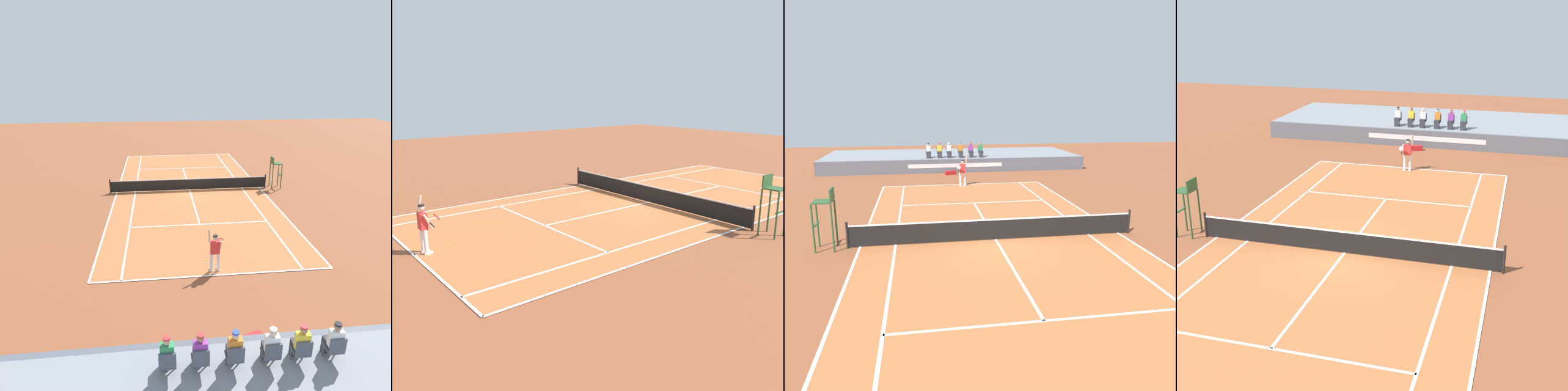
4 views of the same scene
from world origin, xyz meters
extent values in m
plane|color=brown|center=(0.00, 0.00, 0.00)|extent=(80.00, 80.00, 0.00)
cube|color=#B76638|center=(0.00, 0.00, 0.01)|extent=(10.98, 23.78, 0.02)
cube|color=white|center=(0.00, 11.89, 0.02)|extent=(10.98, 0.10, 0.01)
cube|color=white|center=(-5.49, 0.00, 0.02)|extent=(0.10, 23.78, 0.01)
cube|color=white|center=(5.49, 0.00, 0.02)|extent=(0.10, 23.78, 0.01)
cube|color=white|center=(-4.11, 0.00, 0.02)|extent=(0.10, 23.78, 0.01)
cube|color=white|center=(4.11, 0.00, 0.02)|extent=(0.10, 23.78, 0.01)
cube|color=white|center=(0.00, 6.40, 0.02)|extent=(8.22, 0.10, 0.01)
cube|color=white|center=(0.00, -6.40, 0.02)|extent=(8.22, 0.10, 0.01)
cube|color=white|center=(0.00, 0.00, 0.02)|extent=(0.10, 12.80, 0.01)
cube|color=white|center=(0.00, 11.79, 0.02)|extent=(0.10, 0.20, 0.01)
cylinder|color=black|center=(-5.94, 0.00, 0.54)|extent=(0.10, 0.10, 1.07)
cylinder|color=black|center=(5.94, 0.00, 0.54)|extent=(0.10, 0.10, 1.07)
cube|color=black|center=(0.00, 0.00, 0.48)|extent=(11.78, 0.02, 0.84)
cube|color=white|center=(0.00, 0.00, 0.90)|extent=(11.78, 0.03, 0.06)
cube|color=#565B66|center=(0.00, 17.00, 0.57)|extent=(22.33, 0.24, 1.13)
cube|color=silver|center=(0.00, 16.87, 0.62)|extent=(7.81, 0.01, 0.32)
cube|color=gray|center=(0.00, 21.16, 0.57)|extent=(22.33, 8.08, 1.13)
cube|color=#474C56|center=(-2.18, 18.04, 1.54)|extent=(0.44, 0.44, 0.06)
cube|color=#474C56|center=(-2.18, 18.24, 1.79)|extent=(0.44, 0.06, 0.44)
cylinder|color=#4C4C51|center=(-2.01, 17.89, 1.32)|extent=(0.04, 0.04, 0.38)
cylinder|color=#4C4C51|center=(-2.36, 17.89, 1.32)|extent=(0.04, 0.04, 0.38)
cube|color=#2D2D33|center=(-2.18, 17.94, 1.62)|extent=(0.34, 0.44, 0.16)
cube|color=#2D2D33|center=(-2.18, 17.74, 1.35)|extent=(0.30, 0.14, 0.44)
cube|color=white|center=(-2.18, 18.10, 1.91)|extent=(0.36, 0.22, 0.52)
sphere|color=#A37556|center=(-2.18, 18.10, 2.28)|extent=(0.20, 0.20, 0.20)
cylinder|color=black|center=(-2.18, 18.10, 2.37)|extent=(0.19, 0.19, 0.05)
cube|color=#474C56|center=(-1.26, 18.04, 1.54)|extent=(0.44, 0.44, 0.06)
cube|color=#474C56|center=(-1.26, 18.24, 1.79)|extent=(0.44, 0.06, 0.44)
cylinder|color=#4C4C51|center=(-1.09, 17.89, 1.32)|extent=(0.04, 0.04, 0.38)
cylinder|color=#4C4C51|center=(-1.44, 17.89, 1.32)|extent=(0.04, 0.04, 0.38)
cube|color=#2D2D33|center=(-1.26, 17.94, 1.62)|extent=(0.34, 0.44, 0.16)
cube|color=#2D2D33|center=(-1.26, 17.74, 1.35)|extent=(0.30, 0.14, 0.44)
cube|color=yellow|center=(-1.26, 18.10, 1.91)|extent=(0.36, 0.22, 0.52)
sphere|color=#A37556|center=(-1.26, 18.10, 2.28)|extent=(0.20, 0.20, 0.20)
cylinder|color=red|center=(-1.26, 18.10, 2.37)|extent=(0.19, 0.19, 0.05)
cube|color=#474C56|center=(-0.44, 18.04, 1.54)|extent=(0.44, 0.44, 0.06)
cube|color=#474C56|center=(-0.44, 18.24, 1.79)|extent=(0.44, 0.06, 0.44)
cylinder|color=#4C4C51|center=(-0.27, 17.89, 1.32)|extent=(0.04, 0.04, 0.38)
cylinder|color=#4C4C51|center=(-0.62, 17.89, 1.32)|extent=(0.04, 0.04, 0.38)
cube|color=#2D2D33|center=(-0.44, 17.94, 1.62)|extent=(0.34, 0.44, 0.16)
cube|color=#2D2D33|center=(-0.44, 17.74, 1.35)|extent=(0.30, 0.14, 0.44)
cube|color=white|center=(-0.44, 18.10, 1.91)|extent=(0.36, 0.22, 0.52)
sphere|color=beige|center=(-0.44, 18.10, 2.28)|extent=(0.20, 0.20, 0.20)
cylinder|color=white|center=(-0.44, 18.10, 2.37)|extent=(0.19, 0.19, 0.05)
cube|color=#474C56|center=(0.53, 18.04, 1.54)|extent=(0.44, 0.44, 0.06)
cube|color=#474C56|center=(0.53, 18.24, 1.79)|extent=(0.44, 0.06, 0.44)
cylinder|color=#4C4C51|center=(0.71, 17.89, 1.32)|extent=(0.04, 0.04, 0.38)
cylinder|color=#4C4C51|center=(0.36, 17.89, 1.32)|extent=(0.04, 0.04, 0.38)
cube|color=#2D2D33|center=(0.53, 17.94, 1.62)|extent=(0.34, 0.44, 0.16)
cube|color=#2D2D33|center=(0.53, 17.74, 1.35)|extent=(0.30, 0.14, 0.44)
cube|color=orange|center=(0.53, 18.10, 1.91)|extent=(0.36, 0.22, 0.52)
sphere|color=beige|center=(0.53, 18.10, 2.28)|extent=(0.20, 0.20, 0.20)
cylinder|color=#2D4CA8|center=(0.53, 18.10, 2.37)|extent=(0.19, 0.19, 0.05)
cube|color=#474C56|center=(1.43, 18.04, 1.54)|extent=(0.44, 0.44, 0.06)
cube|color=#474C56|center=(1.43, 18.24, 1.79)|extent=(0.44, 0.06, 0.44)
cylinder|color=#4C4C51|center=(1.60, 17.89, 1.32)|extent=(0.04, 0.04, 0.38)
cylinder|color=#4C4C51|center=(1.25, 17.89, 1.32)|extent=(0.04, 0.04, 0.38)
cube|color=#2D2D33|center=(1.43, 17.94, 1.62)|extent=(0.34, 0.44, 0.16)
cube|color=#2D2D33|center=(1.43, 17.74, 1.35)|extent=(0.30, 0.14, 0.44)
cube|color=purple|center=(1.43, 18.10, 1.91)|extent=(0.36, 0.22, 0.52)
sphere|color=#A37556|center=(1.43, 18.10, 2.28)|extent=(0.20, 0.20, 0.20)
cylinder|color=red|center=(1.43, 18.10, 2.37)|extent=(0.19, 0.19, 0.05)
cube|color=#474C56|center=(2.27, 18.04, 1.54)|extent=(0.44, 0.44, 0.06)
cube|color=#474C56|center=(2.27, 18.24, 1.79)|extent=(0.44, 0.06, 0.44)
cylinder|color=#4C4C51|center=(2.45, 17.89, 1.32)|extent=(0.04, 0.04, 0.38)
cylinder|color=#4C4C51|center=(2.10, 17.89, 1.32)|extent=(0.04, 0.04, 0.38)
cube|color=#2D2D33|center=(2.27, 17.94, 1.62)|extent=(0.34, 0.44, 0.16)
cube|color=#2D2D33|center=(2.27, 17.74, 1.35)|extent=(0.30, 0.14, 0.44)
cube|color=#2D8C51|center=(2.27, 18.10, 1.91)|extent=(0.36, 0.22, 0.52)
sphere|color=tan|center=(2.27, 18.10, 2.28)|extent=(0.20, 0.20, 0.20)
cylinder|color=red|center=(2.27, 18.10, 2.37)|extent=(0.19, 0.19, 0.05)
cylinder|color=white|center=(0.10, 11.51, 0.46)|extent=(0.15, 0.15, 0.92)
cylinder|color=white|center=(-0.22, 11.51, 0.46)|extent=(0.15, 0.15, 0.92)
cube|color=white|center=(0.10, 11.45, 0.05)|extent=(0.12, 0.28, 0.10)
cube|color=white|center=(-0.22, 11.45, 0.05)|extent=(0.12, 0.28, 0.10)
cube|color=red|center=(-0.06, 11.51, 1.22)|extent=(0.40, 0.25, 0.60)
sphere|color=beige|center=(-0.06, 11.51, 1.69)|extent=(0.22, 0.22, 0.22)
cylinder|color=black|center=(-0.06, 11.51, 1.78)|extent=(0.21, 0.21, 0.06)
cylinder|color=beige|center=(0.20, 11.48, 1.78)|extent=(0.09, 0.21, 0.61)
cylinder|color=beige|center=(-0.32, 11.40, 1.24)|extent=(0.10, 0.33, 0.56)
cylinder|color=black|center=(-0.35, 11.28, 1.11)|extent=(0.04, 0.19, 0.25)
torus|color=red|center=(-0.35, 11.10, 1.37)|extent=(0.31, 0.20, 0.26)
cylinder|color=silver|center=(-0.35, 11.10, 1.37)|extent=(0.27, 0.16, 0.22)
sphere|color=#D1E533|center=(0.23, 10.58, 0.03)|extent=(0.07, 0.07, 0.07)
cylinder|color=#2D562D|center=(-7.09, -0.35, 0.95)|extent=(0.07, 0.07, 1.90)
cylinder|color=#2D562D|center=(-7.09, 0.35, 0.95)|extent=(0.07, 0.07, 1.90)
cylinder|color=#2D562D|center=(-6.39, -0.35, 0.95)|extent=(0.07, 0.07, 1.90)
cylinder|color=#2D562D|center=(-6.39, 0.35, 0.95)|extent=(0.07, 0.07, 1.90)
cube|color=#2D562D|center=(-6.74, 0.00, 1.93)|extent=(0.70, 0.70, 0.06)
cube|color=#2D562D|center=(-6.39, 0.00, 2.20)|extent=(0.06, 0.70, 0.48)
cube|color=#2D562D|center=(-7.06, 0.00, 1.04)|extent=(0.10, 0.70, 0.04)
cube|color=red|center=(-0.52, 16.07, 0.16)|extent=(0.90, 0.60, 0.32)
cylinder|color=red|center=(-0.91, 15.92, 0.16)|extent=(0.17, 0.32, 0.32)
cylinder|color=red|center=(-0.12, 16.22, 0.16)|extent=(0.17, 0.32, 0.32)
camera|label=1|loc=(2.32, 24.93, 8.54)|focal=31.62mm
camera|label=2|loc=(-14.92, 16.03, 5.61)|focal=39.48mm
camera|label=3|loc=(-3.11, -15.25, 5.52)|focal=36.06mm
camera|label=4|loc=(6.24, -18.15, 9.09)|focal=50.66mm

